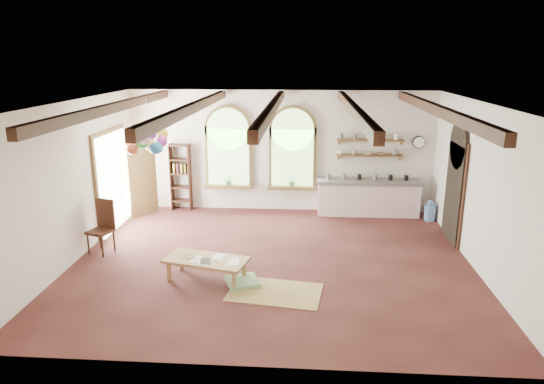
# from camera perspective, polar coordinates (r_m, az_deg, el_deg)

# --- Properties ---
(floor) EXTENTS (8.00, 8.00, 0.00)m
(floor) POSITION_cam_1_polar(r_m,az_deg,el_deg) (10.00, 0.02, -8.13)
(floor) COLOR #562623
(floor) RESTS_ON ground
(ceiling_beams) EXTENTS (6.20, 6.80, 0.18)m
(ceiling_beams) POSITION_cam_1_polar(r_m,az_deg,el_deg) (9.19, 0.02, 9.84)
(ceiling_beams) COLOR #3C2213
(ceiling_beams) RESTS_ON ceiling
(window_left) EXTENTS (1.30, 0.28, 2.20)m
(window_left) POSITION_cam_1_polar(r_m,az_deg,el_deg) (12.94, -5.14, 4.93)
(window_left) COLOR brown
(window_left) RESTS_ON floor
(window_right) EXTENTS (1.30, 0.28, 2.20)m
(window_right) POSITION_cam_1_polar(r_m,az_deg,el_deg) (12.78, 2.43, 4.84)
(window_right) COLOR brown
(window_right) RESTS_ON floor
(left_doorway) EXTENTS (0.10, 1.90, 2.50)m
(left_doorway) POSITION_cam_1_polar(r_m,az_deg,el_deg) (12.19, -18.23, 1.20)
(left_doorway) COLOR brown
(left_doorway) RESTS_ON floor
(right_doorway) EXTENTS (0.10, 1.30, 2.40)m
(right_doorway) POSITION_cam_1_polar(r_m,az_deg,el_deg) (11.51, 20.59, -0.11)
(right_doorway) COLOR black
(right_doorway) RESTS_ON floor
(kitchen_counter) EXTENTS (2.68, 0.62, 0.94)m
(kitchen_counter) POSITION_cam_1_polar(r_m,az_deg,el_deg) (12.93, 11.23, -0.59)
(kitchen_counter) COLOR #F4CFCF
(kitchen_counter) RESTS_ON floor
(wall_shelf_lower) EXTENTS (1.70, 0.24, 0.04)m
(wall_shelf_lower) POSITION_cam_1_polar(r_m,az_deg,el_deg) (12.85, 11.39, 4.24)
(wall_shelf_lower) COLOR brown
(wall_shelf_lower) RESTS_ON wall_back
(wall_shelf_upper) EXTENTS (1.70, 0.24, 0.04)m
(wall_shelf_upper) POSITION_cam_1_polar(r_m,az_deg,el_deg) (12.78, 11.49, 6.00)
(wall_shelf_upper) COLOR brown
(wall_shelf_upper) RESTS_ON wall_back
(wall_clock) EXTENTS (0.32, 0.04, 0.32)m
(wall_clock) POSITION_cam_1_polar(r_m,az_deg,el_deg) (13.08, 16.90, 5.63)
(wall_clock) COLOR black
(wall_clock) RESTS_ON wall_back
(bookshelf) EXTENTS (0.53, 0.32, 1.80)m
(bookshelf) POSITION_cam_1_polar(r_m,az_deg,el_deg) (13.26, -10.70, 1.74)
(bookshelf) COLOR #3C2213
(bookshelf) RESTS_ON floor
(coffee_table) EXTENTS (1.63, 1.04, 0.43)m
(coffee_table) POSITION_cam_1_polar(r_m,az_deg,el_deg) (9.13, -7.74, -8.07)
(coffee_table) COLOR #A9834D
(coffee_table) RESTS_ON floor
(side_chair) EXTENTS (0.57, 0.57, 1.14)m
(side_chair) POSITION_cam_1_polar(r_m,az_deg,el_deg) (10.93, -19.40, -5.07)
(side_chair) COLOR #3C2213
(side_chair) RESTS_ON floor
(floor_mat) EXTENTS (1.74, 1.22, 0.02)m
(floor_mat) POSITION_cam_1_polar(r_m,az_deg,el_deg) (8.76, 0.36, -11.69)
(floor_mat) COLOR tan
(floor_mat) RESTS_ON floor
(floor_cushion) EXTENTS (0.71, 0.71, 0.09)m
(floor_cushion) POSITION_cam_1_polar(r_m,az_deg,el_deg) (9.05, -3.47, -10.51)
(floor_cushion) COLOR gray
(floor_cushion) RESTS_ON floor
(water_jug_a) EXTENTS (0.27, 0.27, 0.53)m
(water_jug_a) POSITION_cam_1_polar(r_m,az_deg,el_deg) (13.17, 15.61, -1.69)
(water_jug_a) COLOR #547DB4
(water_jug_a) RESTS_ON floor
(water_jug_b) EXTENTS (0.28, 0.28, 0.54)m
(water_jug_b) POSITION_cam_1_polar(r_m,az_deg,el_deg) (12.92, 18.09, -2.22)
(water_jug_b) COLOR #547DB4
(water_jug_b) RESTS_ON floor
(balloon_cluster) EXTENTS (0.79, 0.83, 1.16)m
(balloon_cluster) POSITION_cam_1_polar(r_m,az_deg,el_deg) (10.61, -14.36, 5.99)
(balloon_cluster) COLOR white
(balloon_cluster) RESTS_ON floor
(table_book) EXTENTS (0.26, 0.28, 0.02)m
(table_book) POSITION_cam_1_polar(r_m,az_deg,el_deg) (9.20, -10.17, -7.59)
(table_book) COLOR olive
(table_book) RESTS_ON coffee_table
(tablet) EXTENTS (0.21, 0.28, 0.01)m
(tablet) POSITION_cam_1_polar(r_m,az_deg,el_deg) (8.99, -7.84, -8.06)
(tablet) COLOR black
(tablet) RESTS_ON coffee_table
(potted_plant_left) EXTENTS (0.27, 0.23, 0.30)m
(potted_plant_left) POSITION_cam_1_polar(r_m,az_deg,el_deg) (13.00, -5.13, 1.45)
(potted_plant_left) COLOR #598C4C
(potted_plant_left) RESTS_ON window_left
(potted_plant_right) EXTENTS (0.27, 0.23, 0.30)m
(potted_plant_right) POSITION_cam_1_polar(r_m,az_deg,el_deg) (12.85, 2.38, 1.33)
(potted_plant_right) COLOR #598C4C
(potted_plant_right) RESTS_ON window_right
(shelf_cup_a) EXTENTS (0.12, 0.10, 0.10)m
(shelf_cup_a) POSITION_cam_1_polar(r_m,az_deg,el_deg) (12.77, 8.06, 4.63)
(shelf_cup_a) COLOR white
(shelf_cup_a) RESTS_ON wall_shelf_lower
(shelf_cup_b) EXTENTS (0.10, 0.10, 0.09)m
(shelf_cup_b) POSITION_cam_1_polar(r_m,az_deg,el_deg) (12.80, 9.63, 4.58)
(shelf_cup_b) COLOR beige
(shelf_cup_b) RESTS_ON wall_shelf_lower
(shelf_bowl_a) EXTENTS (0.22, 0.22, 0.05)m
(shelf_bowl_a) POSITION_cam_1_polar(r_m,az_deg,el_deg) (12.84, 11.18, 4.45)
(shelf_bowl_a) COLOR beige
(shelf_bowl_a) RESTS_ON wall_shelf_lower
(shelf_bowl_b) EXTENTS (0.20, 0.20, 0.06)m
(shelf_bowl_b) POSITION_cam_1_polar(r_m,az_deg,el_deg) (12.89, 12.73, 4.42)
(shelf_bowl_b) COLOR #8C664C
(shelf_bowl_b) RESTS_ON wall_shelf_lower
(shelf_vase) EXTENTS (0.18, 0.18, 0.19)m
(shelf_vase) POSITION_cam_1_polar(r_m,az_deg,el_deg) (12.93, 14.29, 4.65)
(shelf_vase) COLOR slate
(shelf_vase) RESTS_ON wall_shelf_lower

